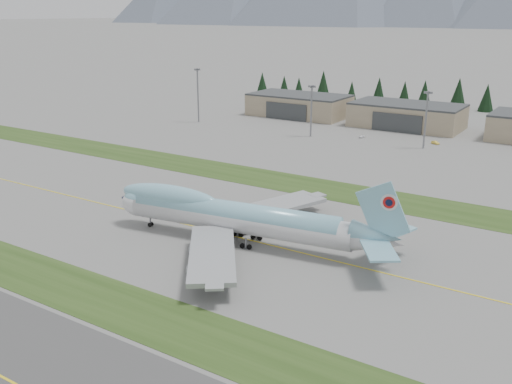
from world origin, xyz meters
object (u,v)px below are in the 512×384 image
Objects in this scene: boeing_747_freighter at (235,216)px; service_vehicle_a at (362,138)px; hangar_center at (407,115)px; hangar_left at (299,105)px; service_vehicle_b at (435,144)px.

service_vehicle_a is (-18.97, 120.11, -6.09)m from boeing_747_freighter.
hangar_center reaches higher than service_vehicle_a.
hangar_left is 12.86× the size of service_vehicle_b.
boeing_747_freighter is 1.47× the size of hangar_left.
hangar_left is at bearing 180.00° from hangar_center.
service_vehicle_b is at bearing 77.26° from boeing_747_freighter.
boeing_747_freighter is at bearing -150.25° from service_vehicle_b.
service_vehicle_a is (-8.04, -32.16, -5.39)m from hangar_center.
boeing_747_freighter is 165.93m from hangar_left.
service_vehicle_a is at bearing 133.52° from service_vehicle_b.
service_vehicle_a is 29.42m from service_vehicle_b.
hangar_center is 12.86× the size of service_vehicle_b.
service_vehicle_b is (10.08, 124.79, -6.09)m from boeing_747_freighter.
service_vehicle_b reaches higher than service_vehicle_a.
boeing_747_freighter is 121.75m from service_vehicle_a.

